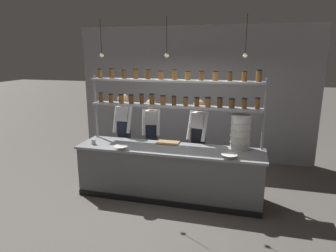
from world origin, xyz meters
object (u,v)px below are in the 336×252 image
object	(u,v)px
prep_bowl_near_left	(121,148)
prep_bowl_center_front	(229,156)
spice_shelf_unit	(174,95)
container_stack	(241,132)
cutting_board	(168,143)
chef_right	(198,137)
chef_center	(151,133)
serving_cup_front	(94,142)
chef_left	(124,130)

from	to	relation	value
prep_bowl_near_left	prep_bowl_center_front	bearing A→B (deg)	0.96
spice_shelf_unit	container_stack	xyz separation A→B (m)	(1.18, -0.06, -0.58)
cutting_board	prep_bowl_center_front	world-z (taller)	prep_bowl_center_front
container_stack	prep_bowl_center_front	world-z (taller)	container_stack
prep_bowl_near_left	chef_right	bearing A→B (deg)	36.25
chef_center	prep_bowl_near_left	world-z (taller)	chef_center
serving_cup_front	chef_left	bearing A→B (deg)	72.01
chef_right	serving_cup_front	bearing A→B (deg)	-146.61
chef_center	prep_bowl_near_left	distance (m)	1.13
container_stack	prep_bowl_center_front	xyz separation A→B (m)	(-0.14, -0.56, -0.26)
chef_center	container_stack	size ratio (longest dim) A/B	2.77
container_stack	cutting_board	world-z (taller)	container_stack
prep_bowl_near_left	serving_cup_front	size ratio (longest dim) A/B	2.54
container_stack	chef_right	bearing A→B (deg)	159.89
prep_bowl_center_front	prep_bowl_near_left	bearing A→B (deg)	-179.04
spice_shelf_unit	prep_bowl_near_left	distance (m)	1.32
spice_shelf_unit	chef_right	xyz separation A→B (m)	(0.41, 0.22, -0.82)
chef_center	chef_left	bearing A→B (deg)	-174.33
chef_right	prep_bowl_center_front	size ratio (longest dim) A/B	6.67
chef_right	prep_bowl_center_front	distance (m)	1.05
cutting_board	serving_cup_front	bearing A→B (deg)	-162.47
chef_center	serving_cup_front	xyz separation A→B (m)	(-0.79, -0.96, 0.03)
prep_bowl_near_left	serving_cup_front	distance (m)	0.62
spice_shelf_unit	chef_center	world-z (taller)	spice_shelf_unit
container_stack	serving_cup_front	xyz separation A→B (m)	(-2.56, -0.43, -0.25)
chef_right	serving_cup_front	distance (m)	1.92
chef_center	chef_right	xyz separation A→B (m)	(1.00, -0.25, 0.05)
container_stack	cutting_board	bearing A→B (deg)	-178.99
cutting_board	prep_bowl_center_front	bearing A→B (deg)	-25.33
chef_right	container_stack	bearing A→B (deg)	-8.38
chef_left	serving_cup_front	xyz separation A→B (m)	(-0.26, -0.79, -0.05)
chef_center	prep_bowl_near_left	xyz separation A→B (m)	(-0.19, -1.12, 0.02)
chef_center	serving_cup_front	distance (m)	1.24
chef_left	serving_cup_front	size ratio (longest dim) A/B	18.12
spice_shelf_unit	chef_right	distance (m)	0.94
cutting_board	chef_center	bearing A→B (deg)	131.97
chef_left	spice_shelf_unit	bearing A→B (deg)	-16.73
prep_bowl_near_left	serving_cup_front	bearing A→B (deg)	164.80
chef_center	cutting_board	size ratio (longest dim) A/B	4.09
container_stack	prep_bowl_near_left	bearing A→B (deg)	-163.25
spice_shelf_unit	prep_bowl_near_left	world-z (taller)	spice_shelf_unit
serving_cup_front	chef_right	bearing A→B (deg)	21.66
chef_left	serving_cup_front	bearing A→B (deg)	-109.79
chef_right	container_stack	distance (m)	0.85
chef_right	container_stack	world-z (taller)	chef_right
chef_center	container_stack	distance (m)	1.87
chef_right	container_stack	size ratio (longest dim) A/B	2.88
spice_shelf_unit	prep_bowl_near_left	xyz separation A→B (m)	(-0.78, -0.65, -0.85)
chef_right	prep_bowl_center_front	world-z (taller)	chef_right
chef_left	chef_right	size ratio (longest dim) A/B	1.03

